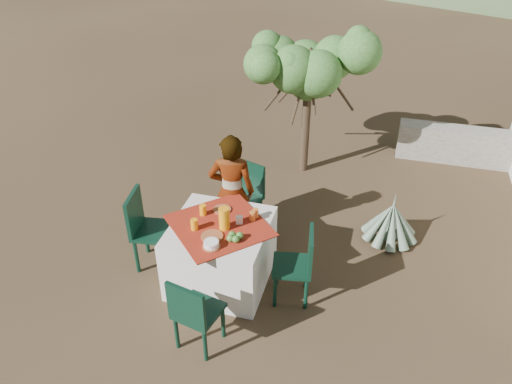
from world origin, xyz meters
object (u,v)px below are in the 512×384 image
at_px(chair_far, 246,193).
at_px(shrub_tree, 314,73).
at_px(chair_near, 194,312).
at_px(chair_left, 146,226).
at_px(chair_right, 299,263).
at_px(agave, 391,222).
at_px(table, 221,253).
at_px(person, 232,192).
at_px(juice_pitcher, 224,218).

distance_m(chair_far, shrub_tree, 2.02).
xyz_separation_m(chair_near, shrub_tree, (0.41, 3.69, 1.04)).
bearing_deg(chair_left, chair_right, -101.15).
bearing_deg(chair_right, chair_near, -50.91).
bearing_deg(shrub_tree, chair_right, -81.79).
xyz_separation_m(chair_far, shrub_tree, (0.50, 1.66, 1.03)).
bearing_deg(chair_far, agave, 25.58).
bearing_deg(agave, chair_right, -124.53).
height_order(table, chair_far, chair_far).
relative_size(table, person, 0.88).
distance_m(chair_far, agave, 1.83).
bearing_deg(chair_far, chair_right, -31.72).
relative_size(table, shrub_tree, 0.67).
height_order(table, shrub_tree, shrub_tree).
distance_m(table, agave, 2.19).
distance_m(chair_right, agave, 1.61).
relative_size(chair_near, agave, 1.17).
bearing_deg(juice_pitcher, agave, 37.17).
height_order(chair_far, agave, chair_far).
height_order(person, juice_pitcher, person).
distance_m(chair_left, shrub_tree, 3.16).
relative_size(shrub_tree, juice_pitcher, 7.74).
bearing_deg(chair_near, chair_right, -118.59).
bearing_deg(juice_pitcher, chair_far, 94.78).
bearing_deg(chair_left, person, -60.89).
bearing_deg(juice_pitcher, table, 151.87).
relative_size(chair_far, juice_pitcher, 3.55).
xyz_separation_m(chair_far, chair_right, (0.90, -1.10, -0.01)).
xyz_separation_m(chair_left, agave, (2.68, 1.22, -0.28)).
relative_size(chair_left, shrub_tree, 0.49).
height_order(person, shrub_tree, shrub_tree).
relative_size(chair_near, shrub_tree, 0.45).
bearing_deg(chair_right, juice_pitcher, -100.77).
xyz_separation_m(table, juice_pitcher, (0.07, -0.04, 0.51)).
distance_m(agave, juice_pitcher, 2.24).
bearing_deg(juice_pitcher, shrub_tree, 81.43).
height_order(chair_right, shrub_tree, shrub_tree).
relative_size(chair_right, person, 0.59).
relative_size(chair_left, juice_pitcher, 3.82).
xyz_separation_m(person, agave, (1.86, 0.59, -0.49)).
bearing_deg(chair_left, chair_near, -144.62).
xyz_separation_m(chair_far, person, (-0.06, -0.38, 0.25)).
height_order(chair_far, person, person).
distance_m(chair_right, juice_pitcher, 0.91).
relative_size(chair_left, chair_right, 1.10).
distance_m(chair_near, shrub_tree, 3.85).
bearing_deg(agave, chair_far, -173.33).
bearing_deg(person, juice_pitcher, 90.71).
bearing_deg(agave, juice_pitcher, -142.83).
xyz_separation_m(table, agave, (1.78, 1.26, -0.13)).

